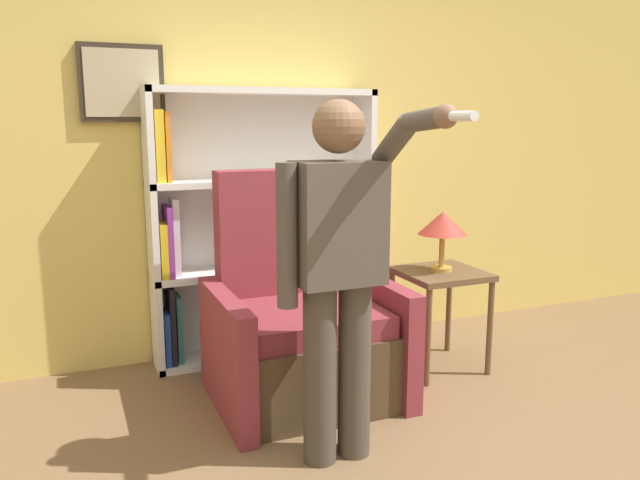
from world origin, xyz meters
TOP-DOWN VIEW (x-y plane):
  - wall_back at (-0.01, 2.03)m, footprint 8.00×0.11m
  - bookcase at (-0.33, 1.88)m, footprint 1.46×0.28m
  - armchair at (-0.24, 1.18)m, footprint 1.00×0.85m
  - person_standing at (-0.33, 0.46)m, footprint 0.53×0.78m
  - side_table at (0.70, 1.21)m, footprint 0.49×0.49m
  - table_lamp at (0.70, 1.21)m, footprint 0.30×0.30m

SIDE VIEW (x-z plane):
  - armchair at x=-0.24m, z-range -0.24..1.02m
  - side_table at x=0.70m, z-range 0.21..0.84m
  - bookcase at x=-0.33m, z-range -0.01..1.72m
  - table_lamp at x=0.70m, z-range 0.73..1.10m
  - person_standing at x=-0.33m, z-range 0.11..1.74m
  - wall_back at x=-0.01m, z-range 0.00..2.80m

